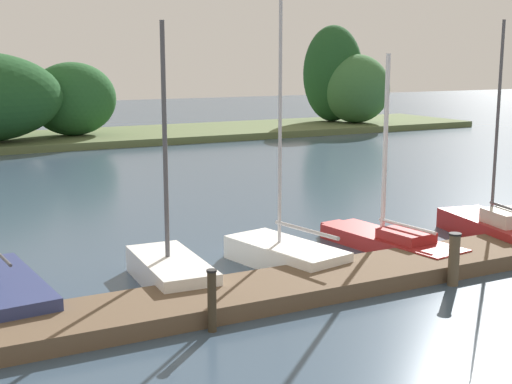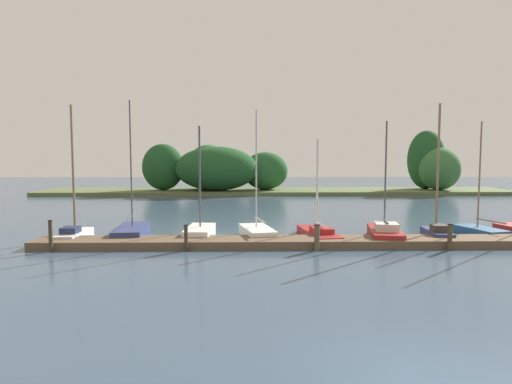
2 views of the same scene
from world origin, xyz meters
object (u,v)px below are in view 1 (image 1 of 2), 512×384
sailboat_2 (169,268)px  mooring_piling_2 (454,259)px  sailboat_3 (282,252)px  sailboat_1 (0,289)px  sailboat_4 (388,239)px  sailboat_5 (495,227)px  mooring_piling_1 (212,300)px

sailboat_2 → mooring_piling_2: 6.15m
sailboat_3 → mooring_piling_2: sailboat_3 is taller
sailboat_1 → sailboat_2: (3.46, -0.29, 0.02)m
sailboat_4 → sailboat_5: sailboat_5 is taller
sailboat_5 → mooring_piling_2: bearing=133.4°
mooring_piling_1 → mooring_piling_2: size_ratio=1.00×
sailboat_2 → mooring_piling_2: sailboat_2 is taller
sailboat_4 → mooring_piling_2: bearing=162.4°
sailboat_3 → sailboat_2: bearing=78.9°
mooring_piling_1 → mooring_piling_2: (5.67, -0.03, 0.00)m
sailboat_3 → sailboat_5: (6.28, -0.58, 0.04)m
sailboat_1 → sailboat_5: (12.57, -0.84, 0.03)m
mooring_piling_2 → mooring_piling_1: bearing=179.7°
sailboat_2 → sailboat_3: sailboat_3 is taller
sailboat_1 → mooring_piling_1: size_ratio=5.96×
sailboat_1 → sailboat_4: bearing=-96.8°
mooring_piling_1 → sailboat_3: bearing=43.4°
sailboat_3 → mooring_piling_2: size_ratio=5.49×
sailboat_3 → sailboat_4: sailboat_3 is taller
sailboat_4 → sailboat_5: size_ratio=0.85×
sailboat_4 → mooring_piling_2: 2.98m
sailboat_4 → sailboat_5: bearing=-106.6°
mooring_piling_1 → mooring_piling_2: bearing=-0.3°
sailboat_1 → sailboat_4: (9.36, -0.32, -0.04)m
sailboat_5 → mooring_piling_1: bearing=114.8°
sailboat_2 → sailboat_5: sailboat_5 is taller
mooring_piling_2 → sailboat_3: bearing=130.5°
sailboat_2 → sailboat_5: size_ratio=0.96×
sailboat_1 → sailboat_2: sailboat_1 is taller
sailboat_4 → mooring_piling_1: size_ratio=4.28×
sailboat_3 → mooring_piling_1: 4.30m
mooring_piling_1 → sailboat_4: bearing=25.0°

